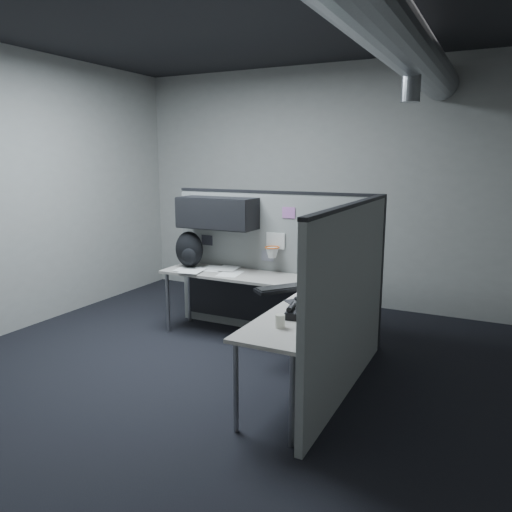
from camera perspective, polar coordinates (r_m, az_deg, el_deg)
The scene contains 12 objects.
room at distance 4.08m, azimuth 2.88°, elevation 12.69°, with size 5.62×5.62×3.22m.
partition_back at distance 5.62m, azimuth 0.24°, elevation 1.02°, with size 2.44×0.42×1.63m.
partition_right at distance 4.26m, azimuth 10.61°, elevation -4.95°, with size 0.07×2.23×1.63m.
desk at distance 5.07m, azimuth 1.63°, elevation -4.55°, with size 2.31×2.11×0.73m.
monitor at distance 4.95m, azimuth 8.45°, elevation -0.83°, with size 0.55×0.55×0.46m.
keyboard at distance 4.80m, azimuth 2.80°, elevation -3.76°, with size 0.44×0.50×0.04m.
mouse at distance 4.45m, azimuth 5.05°, elevation -5.04°, with size 0.30×0.31×0.05m.
phone at distance 4.03m, azimuth 4.94°, elevation -6.48°, with size 0.23×0.25×0.10m.
bottles at distance 3.70m, azimuth 5.98°, elevation -8.14°, with size 0.14×0.18×0.08m.
cup at distance 3.78m, azimuth 2.77°, elevation -7.45°, with size 0.07×0.07×0.10m, color beige.
papers at distance 5.67m, azimuth -5.27°, elevation -1.60°, with size 0.82×0.65×0.02m.
backpack at distance 5.83m, azimuth -7.65°, elevation 0.67°, with size 0.39×0.35×0.42m.
Camera 1 is at (2.19, -3.73, 1.99)m, focal length 35.00 mm.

